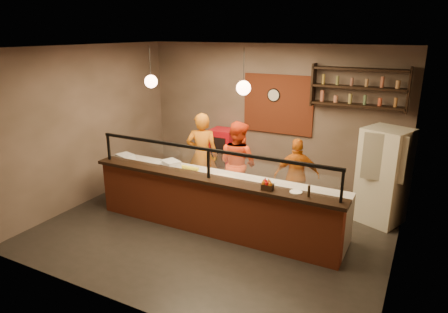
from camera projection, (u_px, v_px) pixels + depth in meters
The scene contains 29 objects.
floor at pixel (217, 226), 7.38m from camera, with size 6.00×6.00×0.00m, color black.
ceiling at pixel (216, 47), 6.41m from camera, with size 6.00×6.00×0.00m, color #39302C.
wall_back at pixel (270, 117), 9.01m from camera, with size 6.00×6.00×0.00m, color #766057.
wall_left at pixel (89, 125), 8.21m from camera, with size 5.00×5.00×0.00m, color #766057.
wall_right at pixel (405, 170), 5.57m from camera, with size 5.00×5.00×0.00m, color #766057.
wall_front at pixel (118, 193), 4.78m from camera, with size 6.00×6.00×0.00m, color #766057.
brick_patch at pixel (278, 104), 8.80m from camera, with size 1.60×0.04×1.30m, color #963C20.
service_counter at pixel (209, 208), 6.97m from camera, with size 4.60×0.25×1.00m, color #963C20.
counter_ledge at pixel (209, 179), 6.81m from camera, with size 4.70×0.37×0.06m, color black.
worktop_cabinet at pixel (222, 201), 7.42m from camera, with size 4.60×0.75×0.85m, color gray.
worktop at pixel (222, 179), 7.28m from camera, with size 4.60×0.75×0.05m, color silver.
sneeze_guard at pixel (208, 160), 6.71m from camera, with size 4.50×0.05×0.52m.
wall_shelving at pixel (359, 87), 7.78m from camera, with size 1.84×0.28×0.85m.
wall_clock at pixel (274, 95), 8.78m from camera, with size 0.30×0.30×0.04m, color black.
pendant_left at pixel (151, 81), 7.44m from camera, with size 0.24×0.24×0.77m.
pendant_right at pixel (244, 88), 6.60m from camera, with size 0.24×0.24×0.77m.
cook_left at pixel (202, 155), 8.51m from camera, with size 0.67×0.44×1.84m, color orange.
cook_mid at pixel (238, 163), 8.10m from camera, with size 0.85×0.67×1.76m, color red.
cook_right at pixel (297, 176), 7.76m from camera, with size 0.88×0.37×1.50m, color #C76112.
fridge at pixel (383, 176), 7.34m from camera, with size 0.75×0.70×1.80m, color beige.
red_cooler at pixel (223, 155), 9.45m from camera, with size 0.54×0.50×1.27m, color red.
pizza_dough at pixel (222, 178), 7.23m from camera, with size 0.48×0.48×0.01m, color white.
prep_tub_a at pixel (125, 158), 8.08m from camera, with size 0.34×0.27×0.17m, color white.
prep_tub_b at pixel (171, 165), 7.69m from camera, with size 0.34×0.27×0.17m, color silver.
prep_tub_c at pixel (155, 165), 7.71m from camera, with size 0.30×0.24×0.15m, color silver.
rolling_pin at pixel (189, 168), 7.68m from camera, with size 0.07×0.07×0.40m, color yellow.
condiment_caddy at pixel (268, 187), 6.27m from camera, with size 0.18×0.14×0.10m, color black.
pepper_mill at pixel (309, 191), 6.00m from camera, with size 0.04×0.04×0.18m, color black.
small_plate at pixel (296, 192), 6.19m from camera, with size 0.20×0.20×0.01m, color white.
Camera 1 is at (3.17, -5.84, 3.46)m, focal length 32.00 mm.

